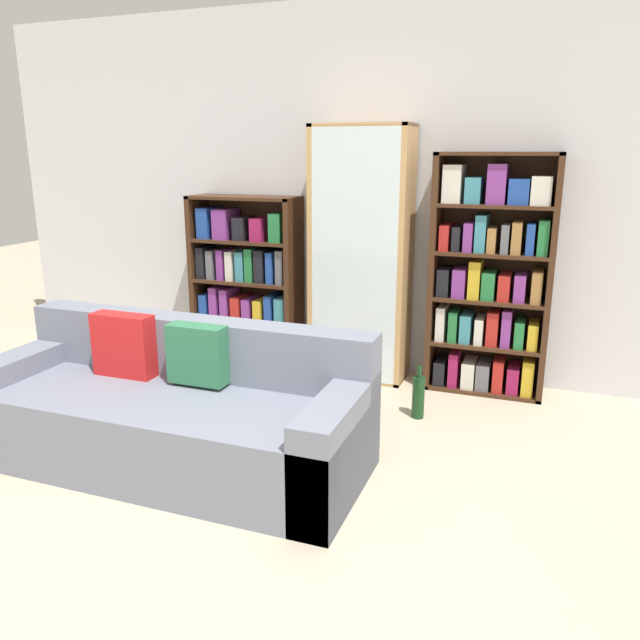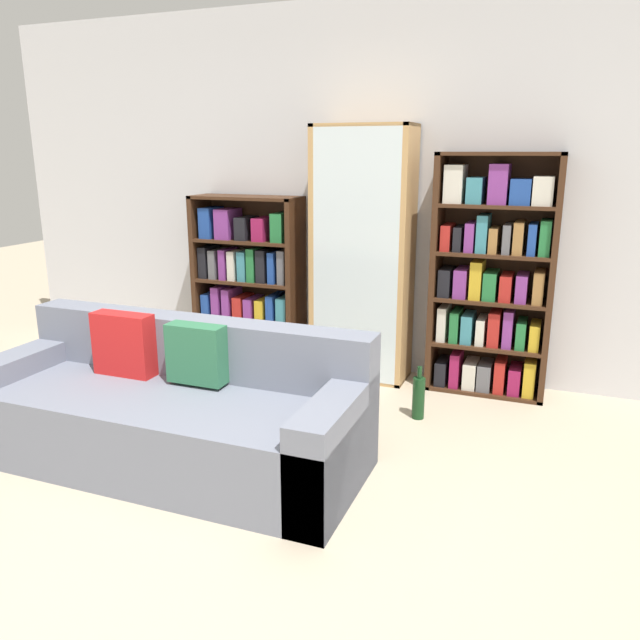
{
  "view_description": "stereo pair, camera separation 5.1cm",
  "coord_description": "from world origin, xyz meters",
  "px_view_note": "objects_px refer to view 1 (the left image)",
  "views": [
    {
      "loc": [
        1.26,
        -1.93,
        1.65
      ],
      "look_at": [
        -0.03,
        1.53,
        0.65
      ],
      "focal_mm": 35.0,
      "sensor_mm": 36.0,
      "label": 1
    },
    {
      "loc": [
        1.3,
        -1.92,
        1.65
      ],
      "look_at": [
        -0.03,
        1.53,
        0.65
      ],
      "focal_mm": 35.0,
      "sensor_mm": 36.0,
      "label": 2
    }
  ],
  "objects_px": {
    "bookshelf_left": "(246,284)",
    "display_cabinet": "(361,256)",
    "bookshelf_right": "(490,279)",
    "wine_bottle": "(418,397)",
    "couch": "(172,414)"
  },
  "relations": [
    {
      "from": "bookshelf_left",
      "to": "bookshelf_right",
      "type": "relative_size",
      "value": 0.8
    },
    {
      "from": "bookshelf_left",
      "to": "display_cabinet",
      "type": "xyz_separation_m",
      "value": [
        0.95,
        -0.02,
        0.28
      ]
    },
    {
      "from": "wine_bottle",
      "to": "bookshelf_left",
      "type": "bearing_deg",
      "value": 156.9
    },
    {
      "from": "couch",
      "to": "bookshelf_right",
      "type": "height_order",
      "value": "bookshelf_right"
    },
    {
      "from": "bookshelf_left",
      "to": "bookshelf_right",
      "type": "height_order",
      "value": "bookshelf_right"
    },
    {
      "from": "display_cabinet",
      "to": "wine_bottle",
      "type": "distance_m",
      "value": 1.16
    },
    {
      "from": "display_cabinet",
      "to": "bookshelf_right",
      "type": "height_order",
      "value": "display_cabinet"
    },
    {
      "from": "display_cabinet",
      "to": "bookshelf_right",
      "type": "relative_size",
      "value": 1.11
    },
    {
      "from": "bookshelf_left",
      "to": "display_cabinet",
      "type": "bearing_deg",
      "value": -1.0
    },
    {
      "from": "bookshelf_left",
      "to": "display_cabinet",
      "type": "relative_size",
      "value": 0.72
    },
    {
      "from": "bookshelf_right",
      "to": "wine_bottle",
      "type": "distance_m",
      "value": 0.99
    },
    {
      "from": "bookshelf_left",
      "to": "wine_bottle",
      "type": "xyz_separation_m",
      "value": [
        1.54,
        -0.66,
        -0.49
      ]
    },
    {
      "from": "couch",
      "to": "bookshelf_right",
      "type": "distance_m",
      "value": 2.31
    },
    {
      "from": "couch",
      "to": "display_cabinet",
      "type": "height_order",
      "value": "display_cabinet"
    },
    {
      "from": "couch",
      "to": "display_cabinet",
      "type": "bearing_deg",
      "value": 71.61
    }
  ]
}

